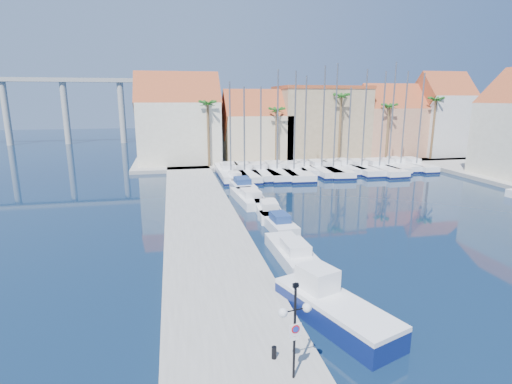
# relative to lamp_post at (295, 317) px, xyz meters

# --- Properties ---
(ground) EXTENTS (260.00, 260.00, 0.00)m
(ground) POSITION_rel_lamp_post_xyz_m (7.36, 3.64, -2.88)
(ground) COLOR black
(ground) RESTS_ON ground
(quay_west) EXTENTS (6.00, 77.00, 0.50)m
(quay_west) POSITION_rel_lamp_post_xyz_m (-1.64, 17.14, -2.63)
(quay_west) COLOR gray
(quay_west) RESTS_ON ground
(shore_north) EXTENTS (54.00, 16.00, 0.50)m
(shore_north) POSITION_rel_lamp_post_xyz_m (17.36, 51.64, -2.63)
(shore_north) COLOR gray
(shore_north) RESTS_ON ground
(lamp_post) EXTENTS (1.22, 0.48, 3.62)m
(lamp_post) POSITION_rel_lamp_post_xyz_m (0.00, 0.00, 0.00)
(lamp_post) COLOR black
(lamp_post) RESTS_ON quay_west
(bollard) EXTENTS (0.19, 0.19, 0.49)m
(bollard) POSITION_rel_lamp_post_xyz_m (-0.40, 1.18, -2.13)
(bollard) COLOR black
(bollard) RESTS_ON quay_west
(fishing_boat) EXTENTS (4.26, 6.87, 2.28)m
(fishing_boat) POSITION_rel_lamp_post_xyz_m (3.06, 3.90, -2.12)
(fishing_boat) COLOR #0E1B55
(fishing_boat) RESTS_ON ground
(motorboat_west_0) EXTENTS (2.15, 6.29, 1.40)m
(motorboat_west_0) POSITION_rel_lamp_post_xyz_m (3.41, 11.26, -2.37)
(motorboat_west_0) COLOR white
(motorboat_west_0) RESTS_ON ground
(motorboat_west_1) EXTENTS (2.10, 5.56, 1.40)m
(motorboat_west_1) POSITION_rel_lamp_post_xyz_m (4.11, 17.49, -2.37)
(motorboat_west_1) COLOR white
(motorboat_west_1) RESTS_ON ground
(motorboat_west_2) EXTENTS (2.53, 6.27, 1.40)m
(motorboat_west_2) POSITION_rel_lamp_post_xyz_m (4.25, 21.31, -2.37)
(motorboat_west_2) COLOR white
(motorboat_west_2) RESTS_ON ground
(motorboat_west_3) EXTENTS (2.77, 7.27, 1.40)m
(motorboat_west_3) POSITION_rel_lamp_post_xyz_m (3.46, 26.10, -2.37)
(motorboat_west_3) COLOR white
(motorboat_west_3) RESTS_ON ground
(motorboat_west_4) EXTENTS (2.50, 7.18, 1.40)m
(motorboat_west_4) POSITION_rel_lamp_post_xyz_m (3.74, 32.24, -2.37)
(motorboat_west_4) COLOR white
(motorboat_west_4) RESTS_ON ground
(motorboat_west_5) EXTENTS (2.26, 5.66, 1.40)m
(motorboat_west_5) POSITION_rel_lamp_post_xyz_m (3.45, 35.90, -2.37)
(motorboat_west_5) COLOR white
(motorboat_west_5) RESTS_ON ground
(motorboat_west_6) EXTENTS (2.55, 7.27, 1.40)m
(motorboat_west_6) POSITION_rel_lamp_post_xyz_m (3.55, 41.22, -2.37)
(motorboat_west_6) COLOR white
(motorboat_west_6) RESTS_ON ground
(sailboat_0) EXTENTS (3.19, 11.83, 12.10)m
(sailboat_0) POSITION_rel_lamp_post_xyz_m (3.54, 39.67, -2.32)
(sailboat_0) COLOR white
(sailboat_0) RESTS_ON ground
(sailboat_1) EXTENTS (3.64, 11.93, 11.52)m
(sailboat_1) POSITION_rel_lamp_post_xyz_m (5.33, 39.39, -2.32)
(sailboat_1) COLOR white
(sailboat_1) RESTS_ON ground
(sailboat_2) EXTENTS (3.72, 10.83, 11.52)m
(sailboat_2) POSITION_rel_lamp_post_xyz_m (7.38, 39.25, -2.31)
(sailboat_2) COLOR white
(sailboat_2) RESTS_ON ground
(sailboat_3) EXTENTS (3.59, 12.15, 13.65)m
(sailboat_3) POSITION_rel_lamp_post_xyz_m (9.71, 39.49, -2.30)
(sailboat_3) COLOR white
(sailboat_3) RESTS_ON ground
(sailboat_4) EXTENTS (3.57, 11.86, 13.44)m
(sailboat_4) POSITION_rel_lamp_post_xyz_m (11.84, 38.80, -2.30)
(sailboat_4) COLOR white
(sailboat_4) RESTS_ON ground
(sailboat_5) EXTENTS (2.68, 8.32, 12.98)m
(sailboat_5) POSITION_rel_lamp_post_xyz_m (13.91, 40.48, -2.24)
(sailboat_5) COLOR white
(sailboat_5) RESTS_ON ground
(sailboat_6) EXTENTS (2.86, 10.83, 14.22)m
(sailboat_6) POSITION_rel_lamp_post_xyz_m (16.06, 39.74, -2.28)
(sailboat_6) COLOR white
(sailboat_6) RESTS_ON ground
(sailboat_7) EXTENTS (3.81, 11.34, 14.49)m
(sailboat_7) POSITION_rel_lamp_post_xyz_m (17.70, 39.47, -2.28)
(sailboat_7) COLOR white
(sailboat_7) RESTS_ON ground
(sailboat_8) EXTENTS (2.53, 9.15, 11.51)m
(sailboat_8) POSITION_rel_lamp_post_xyz_m (20.18, 40.45, -2.29)
(sailboat_8) COLOR white
(sailboat_8) RESTS_ON ground
(sailboat_9) EXTENTS (2.87, 10.22, 13.82)m
(sailboat_9) POSITION_rel_lamp_post_xyz_m (21.78, 39.25, -2.28)
(sailboat_9) COLOR white
(sailboat_9) RESTS_ON ground
(sailboat_10) EXTENTS (3.43, 11.43, 13.54)m
(sailboat_10) POSITION_rel_lamp_post_xyz_m (24.22, 38.95, -2.30)
(sailboat_10) COLOR white
(sailboat_10) RESTS_ON ground
(sailboat_11) EXTENTS (2.85, 8.99, 14.84)m
(sailboat_11) POSITION_rel_lamp_post_xyz_m (26.13, 39.70, -2.23)
(sailboat_11) COLOR white
(sailboat_11) RESTS_ON ground
(sailboat_12) EXTENTS (2.60, 8.51, 13.74)m
(sailboat_12) POSITION_rel_lamp_post_xyz_m (28.49, 40.42, -2.24)
(sailboat_12) COLOR white
(sailboat_12) RESTS_ON ground
(sailboat_13) EXTENTS (2.34, 8.57, 13.46)m
(sailboat_13) POSITION_rel_lamp_post_xyz_m (30.58, 39.70, -2.25)
(sailboat_13) COLOR white
(sailboat_13) RESTS_ON ground
(building_0) EXTENTS (12.30, 9.00, 13.50)m
(building_0) POSITION_rel_lamp_post_xyz_m (-2.64, 50.64, 3.65)
(building_0) COLOR beige
(building_0) RESTS_ON shore_north
(building_1) EXTENTS (10.30, 8.00, 11.00)m
(building_1) POSITION_rel_lamp_post_xyz_m (9.36, 50.64, 2.42)
(building_1) COLOR beige
(building_1) RESTS_ON shore_north
(building_2) EXTENTS (14.20, 10.20, 11.50)m
(building_2) POSITION_rel_lamp_post_xyz_m (20.36, 51.64, 3.38)
(building_2) COLOR #99835E
(building_2) RESTS_ON shore_north
(building_3) EXTENTS (10.30, 8.00, 12.00)m
(building_3) POSITION_rel_lamp_post_xyz_m (32.36, 50.64, 2.98)
(building_3) COLOR tan
(building_3) RESTS_ON shore_north
(building_4) EXTENTS (8.30, 8.00, 14.00)m
(building_4) POSITION_rel_lamp_post_xyz_m (41.36, 49.64, 4.09)
(building_4) COLOR silver
(building_4) RESTS_ON shore_north
(palm_0) EXTENTS (2.60, 2.60, 10.15)m
(palm_0) POSITION_rel_lamp_post_xyz_m (1.36, 45.64, 6.20)
(palm_0) COLOR brown
(palm_0) RESTS_ON shore_north
(palm_1) EXTENTS (2.60, 2.60, 9.15)m
(palm_1) POSITION_rel_lamp_post_xyz_m (11.36, 45.64, 5.26)
(palm_1) COLOR brown
(palm_1) RESTS_ON shore_north
(palm_2) EXTENTS (2.60, 2.60, 11.15)m
(palm_2) POSITION_rel_lamp_post_xyz_m (21.36, 45.64, 7.14)
(palm_2) COLOR brown
(palm_2) RESTS_ON shore_north
(palm_3) EXTENTS (2.60, 2.60, 9.65)m
(palm_3) POSITION_rel_lamp_post_xyz_m (29.36, 45.64, 5.73)
(palm_3) COLOR brown
(palm_3) RESTS_ON shore_north
(palm_4) EXTENTS (2.60, 2.60, 10.65)m
(palm_4) POSITION_rel_lamp_post_xyz_m (37.36, 45.64, 6.67)
(palm_4) COLOR brown
(palm_4) RESTS_ON shore_north
(viaduct) EXTENTS (48.00, 2.20, 14.45)m
(viaduct) POSITION_rel_lamp_post_xyz_m (-31.72, 85.64, 7.37)
(viaduct) COLOR #9E9E99
(viaduct) RESTS_ON ground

